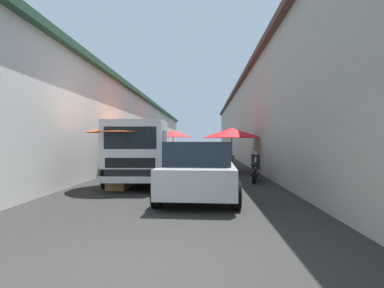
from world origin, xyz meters
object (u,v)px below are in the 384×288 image
object	(u,v)px
plastic_stool	(205,162)
fruit_stall_near_left	(135,130)
fruit_stall_mid_lane	(173,136)
fruit_stall_far_right	(125,136)
hatchback_car	(200,169)
fruit_stall_near_right	(231,136)
delivery_truck	(140,154)
parked_scooter	(255,169)
vendor_by_crates	(148,151)

from	to	relation	value
plastic_stool	fruit_stall_near_left	bearing A→B (deg)	126.33
fruit_stall_mid_lane	fruit_stall_far_right	distance (m)	10.44
hatchback_car	fruit_stall_mid_lane	bearing A→B (deg)	9.67
fruit_stall_mid_lane	hatchback_car	bearing A→B (deg)	-170.33
fruit_stall_mid_lane	fruit_stall_near_left	xyz separation A→B (m)	(-6.32, 1.03, 0.20)
fruit_stall_far_right	fruit_stall_near_right	xyz separation A→B (m)	(4.89, -3.73, 0.06)
hatchback_car	delivery_truck	xyz separation A→B (m)	(1.79, 1.97, 0.30)
hatchback_car	parked_scooter	xyz separation A→B (m)	(3.04, -1.96, -0.29)
fruit_stall_near_right	fruit_stall_near_left	size ratio (longest dim) A/B	1.04
fruit_stall_near_right	hatchback_car	xyz separation A→B (m)	(-6.24, 1.38, -0.95)
delivery_truck	vendor_by_crates	distance (m)	7.67
vendor_by_crates	plastic_stool	world-z (taller)	vendor_by_crates
fruit_stall_mid_lane	parked_scooter	bearing A→B (deg)	-155.57
hatchback_car	plastic_stool	size ratio (longest dim) A/B	9.13
fruit_stall_mid_lane	fruit_stall_near_right	distance (m)	6.50
fruit_stall_mid_lane	fruit_stall_far_right	size ratio (longest dim) A/B	1.04
fruit_stall_near_left	delivery_truck	xyz separation A→B (m)	(-3.67, -1.07, -0.94)
hatchback_car	parked_scooter	world-z (taller)	hatchback_car
fruit_stall_mid_lane	fruit_stall_near_left	bearing A→B (deg)	170.72
hatchback_car	fruit_stall_far_right	bearing A→B (deg)	60.16
fruit_stall_near_right	plastic_stool	size ratio (longest dim) A/B	6.50
fruit_stall_near_right	plastic_stool	distance (m)	2.41
fruit_stall_near_right	plastic_stool	world-z (taller)	fruit_stall_near_right
hatchback_car	vendor_by_crates	size ratio (longest dim) A/B	2.55
fruit_stall_far_right	delivery_truck	xyz separation A→B (m)	(0.44, -0.38, -0.58)
fruit_stall_mid_lane	fruit_stall_near_left	size ratio (longest dim) A/B	0.96
fruit_stall_mid_lane	hatchback_car	size ratio (longest dim) A/B	0.66
fruit_stall_near_left	vendor_by_crates	xyz separation A→B (m)	(3.90, 0.19, -1.09)
fruit_stall_far_right	delivery_truck	world-z (taller)	fruit_stall_far_right
vendor_by_crates	parked_scooter	xyz separation A→B (m)	(-6.32, -5.19, -0.44)
fruit_stall_near_right	parked_scooter	xyz separation A→B (m)	(-3.20, -0.58, -1.24)
fruit_stall_mid_lane	parked_scooter	world-z (taller)	fruit_stall_mid_lane
hatchback_car	plastic_stool	distance (m)	7.82
hatchback_car	vendor_by_crates	distance (m)	9.90
delivery_truck	fruit_stall_mid_lane	bearing A→B (deg)	0.22
fruit_stall_near_left	delivery_truck	world-z (taller)	fruit_stall_near_left
plastic_stool	fruit_stall_far_right	bearing A→B (deg)	158.87
fruit_stall_near_left	parked_scooter	bearing A→B (deg)	-115.82
parked_scooter	plastic_stool	size ratio (longest dim) A/B	3.84
fruit_stall_near_right	hatchback_car	world-z (taller)	fruit_stall_near_right
fruit_stall_near_right	vendor_by_crates	distance (m)	5.62
fruit_stall_mid_lane	fruit_stall_near_right	bearing A→B (deg)	-148.55
fruit_stall_far_right	vendor_by_crates	bearing A→B (deg)	6.24
delivery_truck	fruit_stall_near_left	bearing A→B (deg)	16.27
fruit_stall_near_right	fruit_stall_far_right	bearing A→B (deg)	142.63
fruit_stall_near_right	vendor_by_crates	xyz separation A→B (m)	(3.12, 4.61, -0.79)
vendor_by_crates	fruit_stall_mid_lane	bearing A→B (deg)	-26.71
fruit_stall_mid_lane	plastic_stool	world-z (taller)	fruit_stall_mid_lane
delivery_truck	parked_scooter	distance (m)	4.17
fruit_stall_near_left	plastic_stool	distance (m)	4.28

